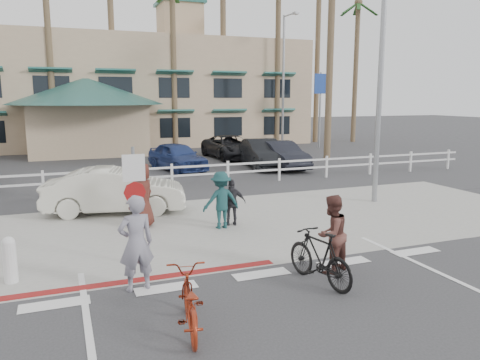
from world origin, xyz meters
name	(u,v)px	position (x,y,z in m)	size (l,w,h in m)	color
ground	(274,285)	(0.00, 0.00, 0.00)	(140.00, 140.00, 0.00)	#333335
bike_path	(328,332)	(0.00, -2.00, 0.00)	(12.00, 16.00, 0.01)	#333335
sidewalk_plaza	(206,227)	(0.00, 4.50, 0.01)	(22.00, 7.00, 0.01)	gray
cross_street	(174,199)	(0.00, 8.50, 0.00)	(40.00, 5.00, 0.01)	#333335
parking_lot	(134,164)	(0.00, 18.00, 0.00)	(50.00, 16.00, 0.01)	#333335
curb_red	(109,284)	(-3.00, 1.20, 0.01)	(7.00, 0.25, 0.02)	maroon
rail_fence	(174,176)	(0.50, 10.50, 0.50)	(29.40, 0.16, 1.00)	silver
building	(132,72)	(2.00, 31.00, 5.65)	(28.00, 16.00, 11.30)	tan
sign_post	(135,200)	(-2.30, 2.20, 1.45)	(0.50, 0.10, 2.90)	gray
bollard_0	(10,260)	(-4.80, 2.00, 0.47)	(0.26, 0.26, 0.95)	silver
streetlight_0	(381,71)	(6.50, 5.50, 4.50)	(0.60, 2.00, 9.00)	gray
streetlight_1	(283,82)	(12.00, 24.00, 4.75)	(0.60, 2.00, 9.50)	gray
info_sign	(320,109)	(14.00, 22.00, 2.80)	(1.20, 0.16, 5.60)	navy
palm_3	(49,43)	(-4.00, 25.00, 7.00)	(4.00, 4.00, 14.00)	#194219
palm_4	(112,40)	(0.00, 26.00, 7.50)	(4.00, 4.00, 15.00)	#194219
palm_5	(174,55)	(4.00, 25.00, 6.50)	(4.00, 4.00, 13.00)	#194219
palm_6	(223,30)	(8.00, 26.00, 8.50)	(4.00, 4.00, 17.00)	#194219
palm_7	(278,52)	(12.00, 25.00, 7.00)	(4.00, 4.00, 14.00)	#194219
palm_8	(318,48)	(16.00, 26.00, 7.50)	(4.00, 4.00, 15.00)	#194219
palm_9	(356,61)	(19.00, 25.00, 6.50)	(4.00, 4.00, 13.00)	#194219
palm_11	(331,37)	(11.00, 16.00, 7.00)	(4.00, 4.00, 14.00)	#194219
bike_red	(189,302)	(-2.00, -1.14, 0.47)	(0.63, 1.81, 0.95)	maroon
rider_red	(136,243)	(-2.52, 0.74, 0.93)	(0.68, 0.44, 1.86)	gray
bike_black	(320,257)	(0.88, -0.23, 0.55)	(0.51, 1.82, 1.09)	black
rider_black	(331,234)	(1.43, 0.25, 0.83)	(0.80, 0.63, 1.65)	brown
pedestrian_a	(221,200)	(0.36, 4.23, 0.81)	(1.04, 0.60, 1.61)	#163D3F
pedestrian_child	(232,203)	(0.74, 4.39, 0.67)	(0.79, 0.33, 1.35)	#2C2B30
pedestrian_b	(142,195)	(-1.67, 5.15, 0.92)	(0.90, 0.59, 1.84)	#4B1F18
car_white_sedan	(115,191)	(-2.20, 7.11, 0.72)	(1.52, 4.37, 1.44)	silver
lot_car_2	(177,156)	(1.74, 15.07, 0.70)	(1.66, 4.13, 1.41)	navy
lot_car_3	(281,155)	(6.86, 13.78, 0.70)	(1.48, 4.26, 1.40)	black
lot_car_5	(230,147)	(5.84, 18.58, 0.69)	(2.28, 4.95, 1.38)	black
lot_car_6	(262,154)	(6.10, 14.39, 0.74)	(1.57, 4.50, 1.48)	black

